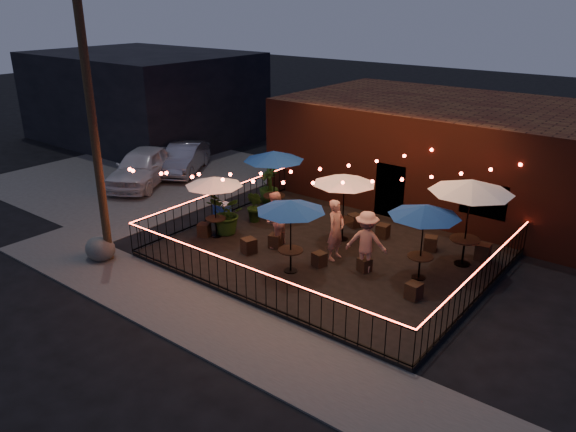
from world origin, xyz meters
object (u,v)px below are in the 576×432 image
object	(u,v)px
cafe_table_1	(274,157)
cafe_table_2	(291,207)
cafe_table_5	(471,187)
cafe_table_4	(425,212)
cooler	(222,213)
cafe_table_0	(214,182)
cafe_table_3	(344,180)
utility_pole	(95,138)
boulder	(100,249)

from	to	relation	value
cafe_table_1	cafe_table_2	distance (m)	4.82
cafe_table_1	cafe_table_5	xyz separation A→B (m)	(7.34, 0.29, 0.24)
cafe_table_4	cooler	world-z (taller)	cafe_table_4
cafe_table_0	cafe_table_3	world-z (taller)	cafe_table_3
utility_pole	cooler	xyz separation A→B (m)	(0.90, 4.28, -3.45)
cafe_table_1	boulder	bearing A→B (deg)	-108.34
utility_pole	cafe_table_4	bearing A→B (deg)	28.97
utility_pole	cafe_table_1	size ratio (longest dim) A/B	3.19
cafe_table_1	cafe_table_0	bearing A→B (deg)	-95.12
cafe_table_1	cafe_table_3	bearing A→B (deg)	-6.63
utility_pole	cafe_table_0	xyz separation A→B (m)	(1.60, 3.26, -1.87)
boulder	cafe_table_4	bearing A→B (deg)	29.16
cafe_table_2	cafe_table_0	bearing A→B (deg)	171.88
utility_pole	boulder	xyz separation A→B (m)	(-0.23, -0.16, -3.62)
utility_pole	boulder	world-z (taller)	utility_pole
boulder	cafe_table_3	bearing A→B (deg)	47.38
cafe_table_0	boulder	xyz separation A→B (m)	(-1.83, -3.42, -1.75)
cafe_table_4	boulder	bearing A→B (deg)	-150.84
cafe_table_3	boulder	size ratio (longest dim) A/B	2.42
cafe_table_1	cafe_table_5	bearing A→B (deg)	2.28
cafe_table_5	cooler	distance (m)	8.83
cafe_table_5	cafe_table_2	bearing A→B (deg)	-136.79
utility_pole	cafe_table_0	bearing A→B (deg)	63.85
utility_pole	boulder	distance (m)	3.63
cafe_table_0	cafe_table_2	bearing A→B (deg)	-8.12
cafe_table_4	cafe_table_1	bearing A→B (deg)	168.25
cafe_table_5	cafe_table_1	bearing A→B (deg)	-177.72
cooler	boulder	xyz separation A→B (m)	(-1.13, -4.44, -0.17)
cafe_table_3	cafe_table_4	bearing A→B (deg)	-16.69
cafe_table_2	cafe_table_4	xyz separation A→B (m)	(3.26, 2.00, 0.01)
cafe_table_4	cooler	distance (m)	7.84
cafe_table_1	cooler	xyz separation A→B (m)	(-0.96, -1.84, -1.89)
cafe_table_0	cooler	bearing A→B (deg)	124.53
cafe_table_5	utility_pole	bearing A→B (deg)	-145.12
cafe_table_2	cafe_table_3	xyz separation A→B (m)	(-0.08, 3.00, 0.05)
cafe_table_1	cafe_table_3	xyz separation A→B (m)	(3.34, -0.39, -0.15)
cafe_table_0	boulder	size ratio (longest dim) A/B	2.35
cafe_table_3	cafe_table_0	bearing A→B (deg)	-145.51
cafe_table_0	cafe_table_5	distance (m)	8.25
cafe_table_0	cafe_table_2	size ratio (longest dim) A/B	0.85
cooler	boulder	world-z (taller)	cooler
cafe_table_1	cooler	bearing A→B (deg)	-117.42
utility_pole	cafe_table_2	size ratio (longest dim) A/B	2.98
cafe_table_0	cafe_table_1	world-z (taller)	cafe_table_1
cafe_table_1	boulder	xyz separation A→B (m)	(-2.08, -6.28, -2.06)
cafe_table_2	cafe_table_5	world-z (taller)	cafe_table_5
cafe_table_0	cafe_table_5	world-z (taller)	cafe_table_5
cafe_table_0	cafe_table_4	xyz separation A→B (m)	(6.94, 1.47, 0.12)
cafe_table_5	cooler	xyz separation A→B (m)	(-8.30, -2.14, -2.13)
cafe_table_4	cafe_table_0	bearing A→B (deg)	-168.04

